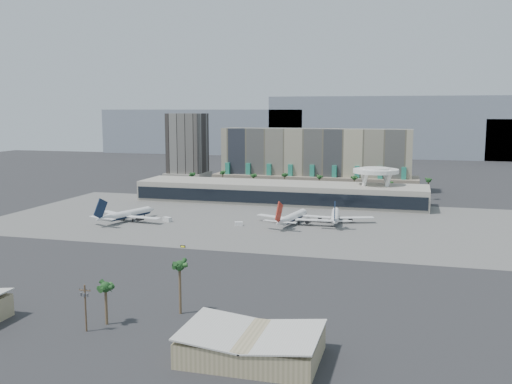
% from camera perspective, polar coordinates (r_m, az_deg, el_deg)
% --- Properties ---
extents(ground, '(900.00, 900.00, 0.00)m').
position_cam_1_polar(ground, '(234.72, -3.67, -5.29)').
color(ground, '#232326').
rests_on(ground, ground).
extents(apron_pad, '(260.00, 130.00, 0.06)m').
position_cam_1_polar(apron_pad, '(286.07, -0.08, -2.81)').
color(apron_pad, '#5B5B59').
rests_on(apron_pad, ground).
extents(mountain_ridge, '(680.00, 60.00, 70.00)m').
position_cam_1_polar(mountain_ridge, '(687.69, 11.51, 5.99)').
color(mountain_ridge, gray).
rests_on(mountain_ridge, ground).
extents(hotel, '(140.00, 30.00, 42.00)m').
position_cam_1_polar(hotel, '(397.21, 5.92, 2.70)').
color(hotel, tan).
rests_on(hotel, ground).
extents(office_tower, '(30.00, 30.00, 52.00)m').
position_cam_1_polar(office_tower, '(450.10, -6.85, 4.11)').
color(office_tower, black).
rests_on(office_tower, ground).
extents(terminal, '(170.00, 32.50, 14.50)m').
position_cam_1_polar(terminal, '(337.43, 2.40, -0.00)').
color(terminal, '#B1AA9C').
rests_on(terminal, ground).
extents(saucer_structure, '(26.00, 26.00, 21.89)m').
position_cam_1_polar(saucer_structure, '(334.21, 11.89, 1.81)').
color(saucer_structure, white).
rests_on(saucer_structure, ground).
extents(palm_row, '(157.80, 2.80, 13.10)m').
position_cam_1_polar(palm_row, '(369.61, 4.69, 1.32)').
color(palm_row, brown).
rests_on(palm_row, ground).
extents(hangar_right, '(30.55, 20.60, 6.89)m').
position_cam_1_polar(hangar_right, '(130.90, -0.44, -15.10)').
color(hangar_right, '#978B65').
rests_on(hangar_right, ground).
extents(utility_pole, '(3.20, 0.85, 12.00)m').
position_cam_1_polar(utility_pole, '(149.86, -16.72, -10.67)').
color(utility_pole, '#4C3826').
rests_on(utility_pole, ground).
extents(airliner_left, '(37.24, 38.53, 13.77)m').
position_cam_1_polar(airliner_left, '(289.50, -12.76, -2.19)').
color(airliner_left, white).
rests_on(airliner_left, ground).
extents(airliner_centre, '(38.10, 39.54, 13.74)m').
position_cam_1_polar(airliner_centre, '(275.23, 3.66, -2.54)').
color(airliner_centre, white).
rests_on(airliner_centre, ground).
extents(airliner_right, '(37.38, 38.67, 13.36)m').
position_cam_1_polar(airliner_right, '(281.05, 7.92, -2.39)').
color(airliner_right, white).
rests_on(airliner_right, ground).
extents(service_vehicle_a, '(5.06, 3.91, 2.22)m').
position_cam_1_polar(service_vehicle_a, '(285.26, -8.86, -2.72)').
color(service_vehicle_a, silver).
rests_on(service_vehicle_a, ground).
extents(service_vehicle_b, '(4.23, 3.25, 1.92)m').
position_cam_1_polar(service_vehicle_b, '(271.98, -1.75, -3.19)').
color(service_vehicle_b, white).
rests_on(service_vehicle_b, ground).
extents(taxiway_sign, '(2.17, 0.46, 0.98)m').
position_cam_1_polar(taxiway_sign, '(231.10, -7.33, -5.43)').
color(taxiway_sign, black).
rests_on(taxiway_sign, ground).
extents(near_palm_a, '(6.00, 6.00, 11.36)m').
position_cam_1_polar(near_palm_a, '(152.76, -14.80, -9.68)').
color(near_palm_a, brown).
rests_on(near_palm_a, ground).
extents(near_palm_b, '(6.00, 6.00, 14.80)m').
position_cam_1_polar(near_palm_b, '(155.68, -7.64, -7.84)').
color(near_palm_b, brown).
rests_on(near_palm_b, ground).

